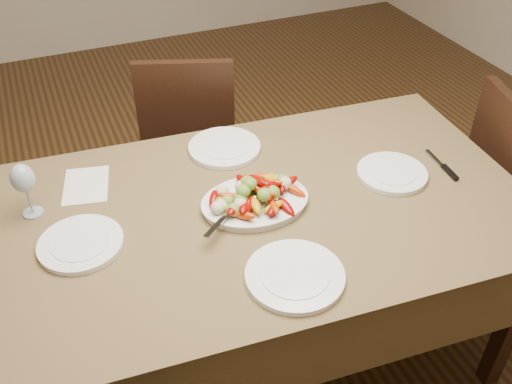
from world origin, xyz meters
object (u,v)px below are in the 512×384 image
(chair_far, at_px, (192,135))
(plate_near, at_px, (295,276))
(plate_left, at_px, (81,244))
(serving_platter, at_px, (255,203))
(wine_glass, at_px, (26,189))
(plate_right, at_px, (392,173))
(plate_far, at_px, (224,148))
(dining_table, at_px, (256,285))

(chair_far, bearing_deg, plate_near, 106.34)
(plate_left, bearing_deg, serving_platter, -2.99)
(serving_platter, distance_m, plate_left, 0.57)
(serving_platter, distance_m, wine_glass, 0.73)
(chair_far, xyz_separation_m, plate_right, (0.46, -0.97, 0.29))
(serving_platter, xyz_separation_m, plate_far, (0.02, 0.36, -0.00))
(plate_right, bearing_deg, plate_near, -149.58)
(plate_far, bearing_deg, serving_platter, -93.77)
(serving_platter, height_order, plate_far, serving_platter)
(serving_platter, distance_m, plate_near, 0.34)
(plate_left, bearing_deg, dining_table, -3.32)
(dining_table, distance_m, chair_far, 0.95)
(plate_left, bearing_deg, wine_glass, 118.70)
(dining_table, distance_m, plate_far, 0.53)
(chair_far, relative_size, wine_glass, 4.64)
(plate_right, xyz_separation_m, plate_far, (-0.49, 0.38, 0.00))
(plate_right, distance_m, plate_far, 0.62)
(dining_table, xyz_separation_m, plate_right, (0.51, -0.03, 0.39))
(plate_left, height_order, plate_far, same)
(plate_far, bearing_deg, dining_table, -93.39)
(chair_far, height_order, serving_platter, chair_far)
(serving_platter, relative_size, plate_right, 1.40)
(serving_platter, bearing_deg, chair_far, 86.52)
(chair_far, bearing_deg, dining_table, 106.43)
(plate_right, relative_size, plate_near, 0.86)
(plate_right, xyz_separation_m, wine_glass, (-1.20, 0.28, 0.09))
(plate_right, relative_size, wine_glass, 1.21)
(dining_table, height_order, plate_right, plate_right)
(chair_far, xyz_separation_m, serving_platter, (-0.06, -0.94, 0.30))
(chair_far, relative_size, plate_left, 3.67)
(chair_far, xyz_separation_m, plate_left, (-0.62, -0.91, 0.29))
(plate_right, bearing_deg, dining_table, 177.09)
(serving_platter, bearing_deg, plate_left, 177.01)
(dining_table, relative_size, chair_far, 1.94)
(serving_platter, xyz_separation_m, plate_near, (-0.02, -0.34, -0.00))
(plate_far, xyz_separation_m, wine_glass, (-0.71, -0.11, 0.09))
(dining_table, bearing_deg, serving_platter, 123.20)
(plate_right, bearing_deg, plate_far, 141.97)
(dining_table, bearing_deg, plate_left, 176.68)
(dining_table, xyz_separation_m, serving_platter, (-0.00, 0.00, 0.39))
(dining_table, bearing_deg, wine_glass, 159.95)
(chair_far, xyz_separation_m, plate_far, (-0.03, -0.58, 0.29))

